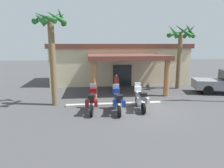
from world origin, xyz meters
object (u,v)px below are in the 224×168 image
motorcycle_blue (118,102)px  motorcycle_silver (141,99)px  motel_building (119,63)px  motorcycle_maroon (92,101)px  palm_tree_roadside (51,37)px  palm_tree_near_portico (180,42)px  pedestrian (116,82)px

motorcycle_blue → motorcycle_silver: same height
motel_building → motorcycle_maroon: bearing=-107.5°
motel_building → palm_tree_roadside: size_ratio=2.26×
motorcycle_maroon → motorcycle_silver: same height
palm_tree_roadside → motorcycle_maroon: bearing=-35.4°
motel_building → motorcycle_maroon: motel_building is taller
palm_tree_near_portico → motorcycle_maroon: bearing=-144.2°
motorcycle_silver → pedestrian: bearing=11.8°
motorcycle_blue → pedestrian: (0.59, 4.89, 0.22)m
motorcycle_maroon → palm_tree_roadside: (-2.51, 1.79, 3.79)m
motorcycle_blue → palm_tree_roadside: 5.89m
motorcycle_silver → motorcycle_blue: bearing=104.2°
motorcycle_blue → palm_tree_roadside: size_ratio=0.35×
motorcycle_maroon → motorcycle_blue: bearing=-93.6°
motorcycle_maroon → pedestrian: motorcycle_maroon is taller
motorcycle_maroon → palm_tree_roadside: 4.89m
motorcycle_silver → palm_tree_roadside: 6.90m
motorcycle_silver → palm_tree_roadside: (-5.52, 1.66, 3.79)m
pedestrian → motel_building: bearing=34.5°
palm_tree_near_portico → motorcycle_silver: bearing=-131.6°
motel_building → motorcycle_maroon: size_ratio=6.44×
motel_building → palm_tree_near_portico: palm_tree_near_portico is taller
motel_building → motorcycle_maroon: (-3.03, -9.68, -1.40)m
motorcycle_silver → palm_tree_near_portico: bearing=-41.2°
motorcycle_blue → palm_tree_near_portico: size_ratio=0.38×
motorcycle_blue → motorcycle_silver: bearing=-75.4°
motel_building → motorcycle_silver: bearing=-90.3°
motorcycle_blue → palm_tree_roadside: bearing=63.9°
motorcycle_maroon → palm_tree_roadside: size_ratio=0.35×
motorcycle_blue → motel_building: bearing=-8.1°
motorcycle_blue → pedestrian: bearing=-6.1°
motel_building → palm_tree_near_portico: 6.70m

